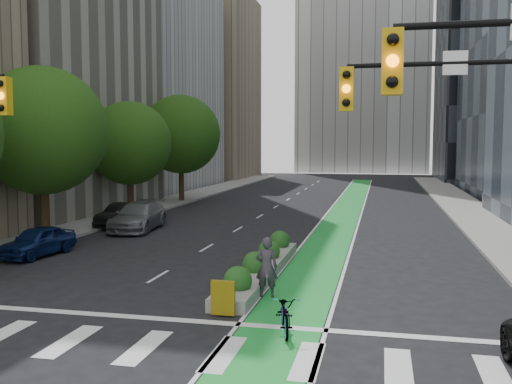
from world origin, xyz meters
The scene contains 16 objects.
ground centered at (0.00, 0.00, 0.00)m, with size 160.00×160.00×0.00m, color black.
sidewalk_left centered at (-11.80, 25.00, 0.07)m, with size 3.60×90.00×0.15m, color gray.
sidewalk_right centered at (11.80, 25.00, 0.07)m, with size 3.60×90.00×0.15m, color gray.
bike_lane_paint centered at (3.00, 30.00, 0.01)m, with size 2.20×70.00×0.01m, color green.
building_beige centered at (-20.00, 24.00, 15.00)m, with size 14.00×18.00×30.00m, color #B7AD99.
building_tan_far centered at (-20.00, 66.00, 13.00)m, with size 14.00×16.00×26.00m, color tan.
building_dark_end centered at (20.00, 68.00, 14.00)m, with size 14.00×18.00×28.00m, color black.
tree_mid centered at (-11.00, 12.00, 5.57)m, with size 6.40×6.40×8.78m.
tree_midfar centered at (-11.00, 22.00, 4.95)m, with size 5.60×5.60×7.76m.
tree_far centered at (-11.00, 32.00, 5.69)m, with size 6.60×6.60×9.00m.
median_planter centered at (1.20, 7.04, 0.37)m, with size 1.20×10.26×1.10m.
bicycle centered at (3.16, 0.85, 0.52)m, with size 0.69×1.99×1.04m, color gray.
cyclist centered at (2.00, 4.11, 0.98)m, with size 0.72×0.47×1.96m, color #3B353F.
parked_car_left_near centered at (-9.17, 8.52, 0.66)m, with size 1.56×3.88×1.32m, color #0D1E4E.
parked_car_left_mid centered at (-9.50, 17.60, 0.70)m, with size 1.48×4.24×1.40m, color black.
parked_car_left_far centered at (-7.98, 16.48, 0.79)m, with size 2.20×5.42×1.57m, color slate.
Camera 1 is at (5.57, -13.56, 4.95)m, focal length 40.00 mm.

